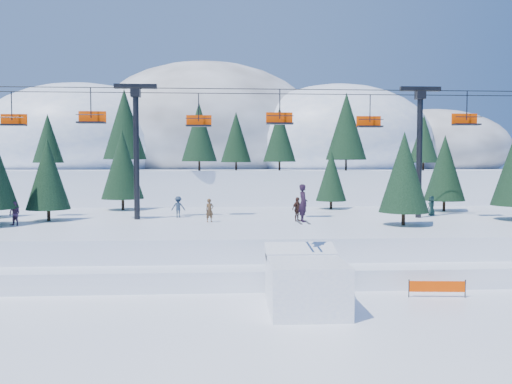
{
  "coord_description": "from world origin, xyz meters",
  "views": [
    {
      "loc": [
        -2.14,
        -20.47,
        6.59
      ],
      "look_at": [
        -0.58,
        6.0,
        5.2
      ],
      "focal_mm": 35.0,
      "sensor_mm": 36.0,
      "label": 1
    }
  ],
  "objects": [
    {
      "name": "berm",
      "position": [
        0.0,
        8.0,
        0.55
      ],
      "size": [
        70.0,
        6.0,
        1.1
      ],
      "primitive_type": "cube",
      "color": "white",
      "rests_on": "ground"
    },
    {
      "name": "ground",
      "position": [
        0.0,
        0.0,
        0.0
      ],
      "size": [
        160.0,
        160.0,
        0.0
      ],
      "primitive_type": "plane",
      "color": "white",
      "rests_on": "ground"
    },
    {
      "name": "mid_shelf",
      "position": [
        0.0,
        18.0,
        1.25
      ],
      "size": [
        70.0,
        22.0,
        2.5
      ],
      "primitive_type": "cube",
      "color": "white",
      "rests_on": "ground"
    },
    {
      "name": "mountain_ridge",
      "position": [
        -5.1,
        73.36,
        9.64
      ],
      "size": [
        119.0,
        60.94,
        26.46
      ],
      "color": "white",
      "rests_on": "ground"
    },
    {
      "name": "banner_near",
      "position": [
        8.38,
        3.63,
        0.54
      ],
      "size": [
        2.85,
        0.29,
        0.9
      ],
      "color": "black",
      "rests_on": "ground"
    },
    {
      "name": "distant_skiers",
      "position": [
        -2.7,
        17.11,
        3.35
      ],
      "size": [
        32.13,
        6.09,
        1.79
      ],
      "color": "brown",
      "rests_on": "mid_shelf"
    },
    {
      "name": "banner_far",
      "position": [
        12.31,
        6.25,
        0.54
      ],
      "size": [
        2.85,
        0.29,
        0.9
      ],
      "color": "black",
      "rests_on": "ground"
    },
    {
      "name": "chairlift",
      "position": [
        1.08,
        18.05,
        9.32
      ],
      "size": [
        46.0,
        3.21,
        10.28
      ],
      "color": "black",
      "rests_on": "mid_shelf"
    },
    {
      "name": "conifer_stand",
      "position": [
        2.37,
        18.8,
        6.57
      ],
      "size": [
        63.12,
        16.96,
        8.41
      ],
      "color": "black",
      "rests_on": "mid_shelf"
    },
    {
      "name": "jump_kicker",
      "position": [
        1.46,
        1.98,
        1.28
      ],
      "size": [
        3.42,
        4.66,
        5.71
      ],
      "color": "white",
      "rests_on": "ground"
    }
  ]
}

